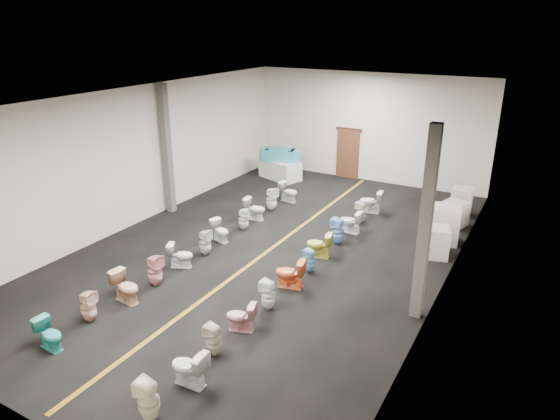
{
  "coord_description": "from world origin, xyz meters",
  "views": [
    {
      "loc": [
        6.87,
        -11.77,
        6.43
      ],
      "look_at": [
        -0.27,
        1.0,
        0.86
      ],
      "focal_mm": 32.0,
      "sensor_mm": 36.0,
      "label": 1
    }
  ],
  "objects_px": {
    "toilet_left_10": "(289,192)",
    "toilet_right_6": "(310,261)",
    "appliance_crate_c": "(454,214)",
    "toilet_right_1": "(189,368)",
    "bathtub": "(280,155)",
    "display_table": "(280,170)",
    "toilet_right_3": "(241,317)",
    "appliance_crate_a": "(436,242)",
    "toilet_right_9": "(351,221)",
    "toilet_left_4": "(181,255)",
    "appliance_crate_b": "(445,224)",
    "toilet_left_2": "(126,287)",
    "toilet_right_4": "(268,295)",
    "toilet_right_2": "(214,340)",
    "toilet_left_5": "(205,242)",
    "toilet_right_0": "(148,401)",
    "toilet_left_8": "(255,209)",
    "toilet_right_11": "(371,202)",
    "toilet_right_5": "(290,273)",
    "toilet_left_9": "(272,199)",
    "toilet_right_8": "(338,231)",
    "toilet_left_1": "(88,306)",
    "toilet_right_7": "(319,245)",
    "toilet_left_3": "(155,270)",
    "toilet_left_0": "(50,334)",
    "toilet_left_7": "(243,219)",
    "appliance_crate_d": "(461,201)",
    "toilet_left_6": "(220,231)"
  },
  "relations": [
    {
      "from": "bathtub",
      "to": "toilet_left_5",
      "type": "distance_m",
      "value": 7.87
    },
    {
      "from": "display_table",
      "to": "toilet_right_9",
      "type": "distance_m",
      "value": 6.3
    },
    {
      "from": "toilet_right_7",
      "to": "toilet_left_3",
      "type": "bearing_deg",
      "value": -49.56
    },
    {
      "from": "appliance_crate_b",
      "to": "appliance_crate_d",
      "type": "bearing_deg",
      "value": 90.0
    },
    {
      "from": "toilet_left_0",
      "to": "toilet_left_10",
      "type": "bearing_deg",
      "value": 3.92
    },
    {
      "from": "appliance_crate_b",
      "to": "toilet_right_9",
      "type": "height_order",
      "value": "appliance_crate_b"
    },
    {
      "from": "display_table",
      "to": "toilet_right_3",
      "type": "height_order",
      "value": "display_table"
    },
    {
      "from": "toilet_left_10",
      "to": "toilet_right_11",
      "type": "xyz_separation_m",
      "value": [
        3.11,
        0.4,
        0.03
      ]
    },
    {
      "from": "toilet_left_1",
      "to": "toilet_right_3",
      "type": "relative_size",
      "value": 1.13
    },
    {
      "from": "toilet_right_0",
      "to": "toilet_right_8",
      "type": "xyz_separation_m",
      "value": [
        -0.05,
        8.27,
        0.01
      ]
    },
    {
      "from": "toilet_right_9",
      "to": "toilet_left_4",
      "type": "bearing_deg",
      "value": -31.3
    },
    {
      "from": "toilet_left_1",
      "to": "toilet_left_0",
      "type": "bearing_deg",
      "value": -175.87
    },
    {
      "from": "toilet_left_2",
      "to": "toilet_right_4",
      "type": "height_order",
      "value": "toilet_left_2"
    },
    {
      "from": "toilet_left_2",
      "to": "toilet_right_7",
      "type": "xyz_separation_m",
      "value": [
        3.05,
        4.51,
        -0.01
      ]
    },
    {
      "from": "toilet_right_8",
      "to": "toilet_left_7",
      "type": "bearing_deg",
      "value": -76.17
    },
    {
      "from": "toilet_left_5",
      "to": "toilet_right_0",
      "type": "distance_m",
      "value": 6.48
    },
    {
      "from": "display_table",
      "to": "appliance_crate_a",
      "type": "height_order",
      "value": "appliance_crate_a"
    },
    {
      "from": "toilet_left_8",
      "to": "toilet_right_5",
      "type": "relative_size",
      "value": 0.97
    },
    {
      "from": "appliance_crate_c",
      "to": "toilet_left_8",
      "type": "relative_size",
      "value": 1.09
    },
    {
      "from": "toilet_left_2",
      "to": "toilet_right_8",
      "type": "relative_size",
      "value": 0.93
    },
    {
      "from": "toilet_left_10",
      "to": "toilet_right_6",
      "type": "relative_size",
      "value": 1.1
    },
    {
      "from": "toilet_left_4",
      "to": "appliance_crate_c",
      "type": "bearing_deg",
      "value": -66.32
    },
    {
      "from": "toilet_left_6",
      "to": "toilet_right_5",
      "type": "height_order",
      "value": "toilet_right_5"
    },
    {
      "from": "toilet_left_8",
      "to": "toilet_right_1",
      "type": "height_order",
      "value": "toilet_left_8"
    },
    {
      "from": "toilet_left_5",
      "to": "toilet_right_3",
      "type": "relative_size",
      "value": 1.15
    },
    {
      "from": "toilet_right_0",
      "to": "toilet_right_11",
      "type": "distance_m",
      "value": 11.32
    },
    {
      "from": "toilet_right_6",
      "to": "toilet_right_2",
      "type": "bearing_deg",
      "value": 8.84
    },
    {
      "from": "toilet_left_2",
      "to": "toilet_right_2",
      "type": "xyz_separation_m",
      "value": [
        3.11,
        -0.66,
        -0.04
      ]
    },
    {
      "from": "bathtub",
      "to": "toilet_right_4",
      "type": "distance_m",
      "value": 10.49
    },
    {
      "from": "toilet_left_3",
      "to": "toilet_right_0",
      "type": "relative_size",
      "value": 1.04
    },
    {
      "from": "appliance_crate_d",
      "to": "toilet_right_2",
      "type": "bearing_deg",
      "value": -104.94
    },
    {
      "from": "toilet_left_9",
      "to": "toilet_right_5",
      "type": "bearing_deg",
      "value": -131.16
    },
    {
      "from": "toilet_left_3",
      "to": "toilet_left_8",
      "type": "xyz_separation_m",
      "value": [
        -0.2,
        5.16,
        -0.05
      ]
    },
    {
      "from": "appliance_crate_c",
      "to": "toilet_right_1",
      "type": "bearing_deg",
      "value": -104.58
    },
    {
      "from": "appliance_crate_c",
      "to": "toilet_right_6",
      "type": "distance_m",
      "value": 6.01
    },
    {
      "from": "toilet_right_4",
      "to": "toilet_right_11",
      "type": "relative_size",
      "value": 0.93
    },
    {
      "from": "toilet_left_0",
      "to": "toilet_left_7",
      "type": "distance_m",
      "value": 7.27
    },
    {
      "from": "toilet_right_0",
      "to": "toilet_right_1",
      "type": "bearing_deg",
      "value": 174.68
    },
    {
      "from": "appliance_crate_c",
      "to": "toilet_right_11",
      "type": "relative_size",
      "value": 1.01
    },
    {
      "from": "toilet_left_5",
      "to": "toilet_left_10",
      "type": "height_order",
      "value": "toilet_left_5"
    },
    {
      "from": "toilet_left_4",
      "to": "toilet_right_4",
      "type": "xyz_separation_m",
      "value": [
        3.22,
        -0.68,
        0.03
      ]
    },
    {
      "from": "appliance_crate_d",
      "to": "toilet_right_4",
      "type": "xyz_separation_m",
      "value": [
        -2.78,
        -8.67,
        -0.1
      ]
    },
    {
      "from": "bathtub",
      "to": "toilet_left_10",
      "type": "height_order",
      "value": "bathtub"
    },
    {
      "from": "toilet_left_3",
      "to": "toilet_right_0",
      "type": "distance_m",
      "value": 4.77
    },
    {
      "from": "appliance_crate_c",
      "to": "toilet_right_4",
      "type": "relative_size",
      "value": 1.09
    },
    {
      "from": "toilet_left_7",
      "to": "toilet_left_10",
      "type": "distance_m",
      "value": 3.14
    },
    {
      "from": "appliance_crate_c",
      "to": "toilet_left_3",
      "type": "bearing_deg",
      "value": -126.55
    },
    {
      "from": "toilet_left_0",
      "to": "toilet_left_7",
      "type": "xyz_separation_m",
      "value": [
        0.04,
        7.27,
        0.03
      ]
    },
    {
      "from": "toilet_right_5",
      "to": "toilet_right_9",
      "type": "distance_m",
      "value": 4.09
    },
    {
      "from": "display_table",
      "to": "toilet_right_6",
      "type": "xyz_separation_m",
      "value": [
        4.91,
        -7.13,
        -0.06
      ]
    }
  ]
}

